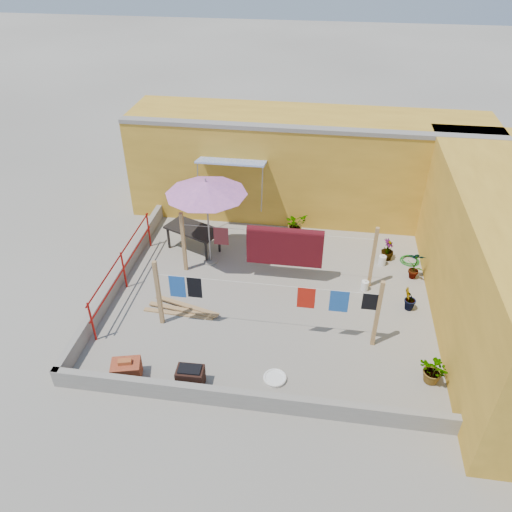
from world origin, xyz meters
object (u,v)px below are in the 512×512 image
at_px(outdoor_table, 193,230).
at_px(brick_stack, 127,370).
at_px(water_jug_b, 382,260).
at_px(plant_back_a, 296,224).
at_px(white_basin, 275,378).
at_px(water_jug_a, 365,286).
at_px(patio_umbrella, 206,188).
at_px(green_hose, 410,260).
at_px(brazier, 190,377).

distance_m(outdoor_table, brick_stack, 5.02).
xyz_separation_m(outdoor_table, water_jug_b, (5.41, 0.03, -0.52)).
height_order(outdoor_table, plant_back_a, outdoor_table).
xyz_separation_m(outdoor_table, white_basin, (2.92, -4.59, -0.62)).
xyz_separation_m(outdoor_table, water_jug_a, (4.89, -1.19, -0.53)).
height_order(patio_umbrella, green_hose, patio_umbrella).
distance_m(brick_stack, green_hose, 8.32).
relative_size(white_basin, water_jug_a, 1.64).
bearing_deg(plant_back_a, patio_umbrella, -140.84).
height_order(brazier, white_basin, brazier).
bearing_deg(white_basin, outdoor_table, 122.45).
distance_m(green_hose, plant_back_a, 3.50).
xyz_separation_m(brazier, water_jug_b, (4.22, 5.02, -0.10)).
bearing_deg(patio_umbrella, plant_back_a, 39.16).
relative_size(brazier, white_basin, 1.14).
height_order(white_basin, green_hose, white_basin).
bearing_deg(brazier, patio_umbrella, 97.49).
relative_size(patio_umbrella, plant_back_a, 3.96).
xyz_separation_m(brick_stack, brazier, (1.39, -0.00, 0.02)).
xyz_separation_m(green_hose, plant_back_a, (-3.35, 0.97, 0.32)).
height_order(brazier, plant_back_a, plant_back_a).
height_order(white_basin, plant_back_a, plant_back_a).
relative_size(outdoor_table, plant_back_a, 2.43).
xyz_separation_m(patio_umbrella, brazier, (0.58, -4.44, -2.08)).
relative_size(patio_umbrella, green_hose, 5.22).
bearing_deg(green_hose, outdoor_table, -177.15).
bearing_deg(white_basin, water_jug_a, 59.83).
xyz_separation_m(water_jug_a, water_jug_b, (0.52, 1.22, 0.01)).
distance_m(brick_stack, water_jug_a, 6.35).
relative_size(brick_stack, green_hose, 1.27).
bearing_deg(brick_stack, brazier, -0.00).
bearing_deg(water_jug_a, white_basin, -120.17).
bearing_deg(water_jug_b, white_basin, -118.38).
distance_m(white_basin, plant_back_a, 5.88).
distance_m(outdoor_table, white_basin, 5.47).
bearing_deg(plant_back_a, brazier, -104.87).
height_order(white_basin, water_jug_b, water_jug_b).
bearing_deg(outdoor_table, water_jug_a, -13.72).
relative_size(green_hose, plant_back_a, 0.76).
xyz_separation_m(white_basin, water_jug_b, (2.49, 4.62, 0.10)).
relative_size(brick_stack, water_jug_b, 2.12).
relative_size(brick_stack, water_jug_a, 2.27).
bearing_deg(water_jug_b, plant_back_a, 153.80).
relative_size(water_jug_b, plant_back_a, 0.45).
height_order(outdoor_table, water_jug_a, outdoor_table).
relative_size(white_basin, water_jug_b, 1.54).
relative_size(outdoor_table, brick_stack, 2.53).
relative_size(water_jug_a, water_jug_b, 0.94).
height_order(water_jug_b, green_hose, water_jug_b).
xyz_separation_m(brazier, green_hose, (5.02, 5.31, -0.21)).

